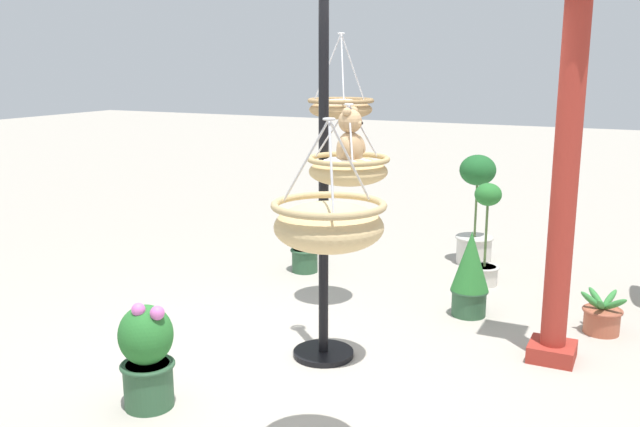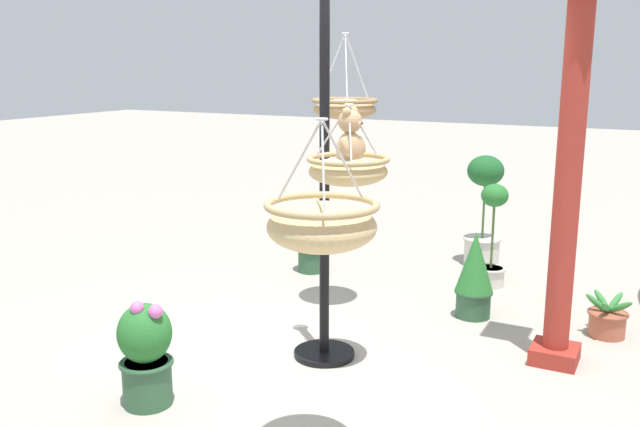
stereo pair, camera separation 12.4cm
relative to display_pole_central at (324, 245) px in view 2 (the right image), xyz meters
The scene contains 13 objects.
ground_plane 0.87m from the display_pole_central, 11.73° to the right, with size 40.00×40.00×0.00m, color #A8A093.
display_pole_central is the anchor object (origin of this frame).
hanging_basket_with_teddy 0.65m from the display_pole_central, 59.04° to the left, with size 0.54×0.54×0.53m.
teddy_bear 0.82m from the display_pole_central, 61.02° to the left, with size 0.27×0.25×0.40m.
hanging_basket_left_high 1.34m from the display_pole_central, 162.54° to the right, with size 0.54×0.54×0.69m.
hanging_basket_right_low 1.52m from the display_pole_central, 26.54° to the left, with size 0.57×0.57×0.65m.
greenhouse_pillar_right 1.72m from the display_pole_central, 113.82° to the left, with size 0.34×0.34×2.72m.
potted_plant_fern_front 1.41m from the display_pole_central, 29.42° to the right, with size 0.34×0.34×0.70m.
potted_plant_flowering_red 2.35m from the display_pole_central, 127.10° to the left, with size 0.39×0.38×0.34m.
potted_plant_tall_leafy 1.56m from the display_pole_central, 149.88° to the left, with size 0.32×0.32×0.73m.
potted_plant_bushy_green 2.15m from the display_pole_central, 149.23° to the right, with size 0.32×0.32×0.65m.
potted_plant_small_succulent 2.31m from the display_pole_central, 162.80° to the left, with size 0.29×0.29×0.99m.
potted_plant_conical_shrub 2.88m from the display_pole_central, behind, with size 0.40×0.40×1.16m.
Camera 2 is at (3.96, 2.19, 2.10)m, focal length 38.84 mm.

